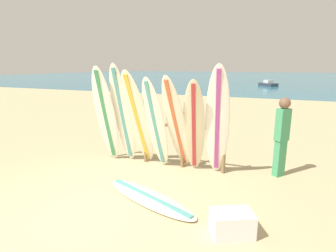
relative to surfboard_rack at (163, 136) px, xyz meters
name	(u,v)px	position (x,y,z in m)	size (l,w,h in m)	color
ground_plane	(81,219)	(-0.29, -2.78, -0.74)	(120.00, 120.00, 0.00)	tan
ocean_water	(264,77)	(-0.29, 55.22, -0.73)	(120.00, 80.00, 0.01)	teal
surfboard_rack	(163,136)	(0.00, 0.00, 0.00)	(3.09, 0.09, 1.18)	olive
surfboard_leaning_far_left	(106,116)	(-1.35, -0.43, 0.48)	(0.59, 0.82, 2.44)	white
surfboard_leaning_left	(123,115)	(-0.94, -0.32, 0.51)	(0.50, 0.77, 2.50)	white
surfboard_leaning_center_left	(138,120)	(-0.49, -0.38, 0.45)	(0.64, 1.07, 2.37)	white
surfboard_leaning_center	(156,124)	(-0.02, -0.41, 0.37)	(0.60, 0.88, 2.22)	white
surfboard_leaning_center_right	(177,125)	(0.49, -0.39, 0.40)	(0.59, 1.15, 2.27)	silver
surfboard_leaning_right	(194,128)	(0.88, -0.35, 0.36)	(0.64, 0.95, 2.19)	beige
surfboard_leaning_far_right	(217,122)	(1.37, -0.26, 0.51)	(0.63, 0.80, 2.49)	white
surfboard_lying_on_sand	(149,198)	(0.46, -1.77, -0.70)	(2.25, 1.33, 0.08)	beige
beachgoer_standing	(282,134)	(2.68, 0.31, 0.24)	(0.32, 0.33, 1.77)	#3F9966
small_boat_offshore	(268,84)	(1.51, 28.29, -0.48)	(2.32, 2.34, 0.71)	#333842
cooler_box	(232,223)	(2.05, -2.26, -0.56)	(0.60, 0.40, 0.36)	white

